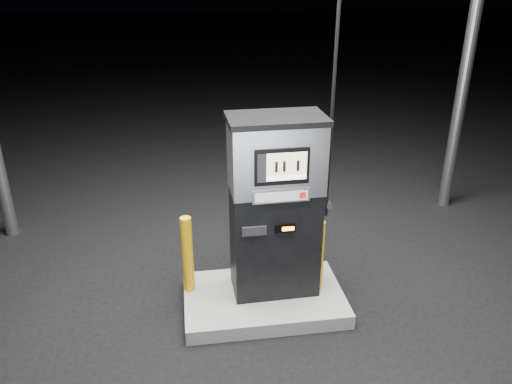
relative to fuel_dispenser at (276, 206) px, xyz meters
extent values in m
plane|color=black|center=(-0.12, -0.10, -1.08)|extent=(80.00, 80.00, 0.00)
cube|color=slate|center=(-0.12, -0.10, -1.01)|extent=(1.60, 1.00, 0.15)
cylinder|color=gray|center=(2.88, 1.90, 1.17)|extent=(0.16, 0.16, 4.50)
cube|color=black|center=(0.00, 0.00, -0.38)|extent=(0.85, 0.50, 1.10)
cube|color=#B9B8C0|center=(0.00, 0.00, 0.50)|extent=(0.87, 0.52, 0.66)
cube|color=black|center=(0.00, 0.00, 0.86)|extent=(0.90, 0.56, 0.05)
cube|color=black|center=(0.00, -0.25, 0.50)|extent=(0.49, 0.04, 0.33)
cube|color=beige|center=(0.04, -0.27, 0.52)|extent=(0.36, 0.01, 0.21)
cube|color=white|center=(0.04, -0.27, 0.39)|extent=(0.36, 0.01, 0.04)
cube|color=#B9B8C0|center=(0.00, -0.25, 0.21)|extent=(0.53, 0.04, 0.12)
cube|color=gray|center=(0.00, -0.27, 0.21)|extent=(0.48, 0.01, 0.09)
cube|color=#AC0D0B|center=(0.20, -0.26, 0.21)|extent=(0.06, 0.00, 0.06)
cube|color=black|center=(0.05, -0.25, -0.12)|extent=(0.19, 0.02, 0.08)
cube|color=orange|center=(0.07, -0.26, -0.12)|extent=(0.11, 0.01, 0.04)
cube|color=black|center=(-0.24, -0.26, -0.12)|extent=(0.23, 0.03, 0.09)
cube|color=black|center=(0.46, 0.01, -0.01)|extent=(0.09, 0.16, 0.22)
cylinder|color=gray|center=(0.51, 0.01, -0.01)|extent=(0.07, 0.19, 0.06)
cylinder|color=black|center=(0.49, -0.03, 1.46)|extent=(0.03, 0.03, 2.73)
cylinder|color=#EAA80D|center=(-0.86, 0.09, -0.52)|extent=(0.11, 0.11, 0.82)
cylinder|color=#EAA80D|center=(0.43, -0.10, -0.54)|extent=(0.12, 0.12, 0.77)
camera|label=1|loc=(-0.82, -4.24, 2.06)|focal=35.00mm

